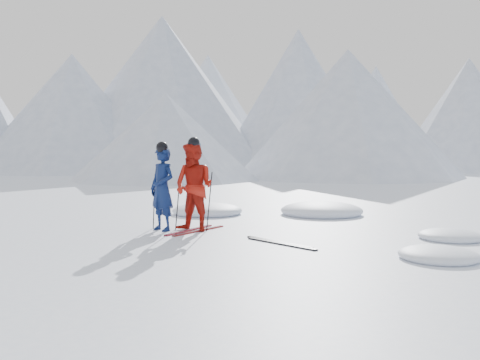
% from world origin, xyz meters
% --- Properties ---
extents(ground, '(160.00, 160.00, 0.00)m').
position_xyz_m(ground, '(0.00, 0.00, 0.00)').
color(ground, white).
rests_on(ground, ground).
extents(skier_blue, '(0.79, 0.65, 1.85)m').
position_xyz_m(skier_blue, '(-3.48, -0.45, 0.93)').
color(skier_blue, '#0B1A47').
rests_on(skier_blue, ground).
extents(skier_red, '(1.06, 0.89, 1.95)m').
position_xyz_m(skier_red, '(-2.80, -0.27, 0.98)').
color(skier_red, '#AF190E').
rests_on(skier_red, ground).
extents(pole_blue_left, '(0.12, 0.09, 1.23)m').
position_xyz_m(pole_blue_left, '(-3.78, -0.30, 0.62)').
color(pole_blue_left, black).
rests_on(pole_blue_left, ground).
extents(pole_blue_right, '(0.12, 0.07, 1.23)m').
position_xyz_m(pole_blue_right, '(-3.23, -0.20, 0.62)').
color(pole_blue_right, black).
rests_on(pole_blue_right, ground).
extents(pole_red_left, '(0.13, 0.10, 1.30)m').
position_xyz_m(pole_red_left, '(-3.10, -0.02, 0.65)').
color(pole_red_left, black).
rests_on(pole_red_left, ground).
extents(pole_red_right, '(0.13, 0.09, 1.30)m').
position_xyz_m(pole_red_right, '(-2.50, -0.12, 0.65)').
color(pole_red_right, black).
rests_on(pole_red_right, ground).
extents(ski_worn_left, '(0.32, 1.70, 0.03)m').
position_xyz_m(ski_worn_left, '(-2.92, -0.27, 0.01)').
color(ski_worn_left, black).
rests_on(ski_worn_left, ground).
extents(ski_worn_right, '(0.44, 1.68, 0.03)m').
position_xyz_m(ski_worn_right, '(-2.68, -0.27, 0.01)').
color(ski_worn_right, black).
rests_on(ski_worn_right, ground).
extents(ski_loose_a, '(1.54, 0.89, 0.03)m').
position_xyz_m(ski_loose_a, '(-0.64, -1.00, 0.01)').
color(ski_loose_a, black).
rests_on(ski_loose_a, ground).
extents(ski_loose_b, '(1.56, 0.83, 0.03)m').
position_xyz_m(ski_loose_b, '(-0.54, -1.15, 0.01)').
color(ski_loose_b, black).
rests_on(ski_loose_b, ground).
extents(snow_lumps, '(7.89, 6.97, 0.50)m').
position_xyz_m(snow_lumps, '(-1.28, 2.66, 0.00)').
color(snow_lumps, white).
rests_on(snow_lumps, ground).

